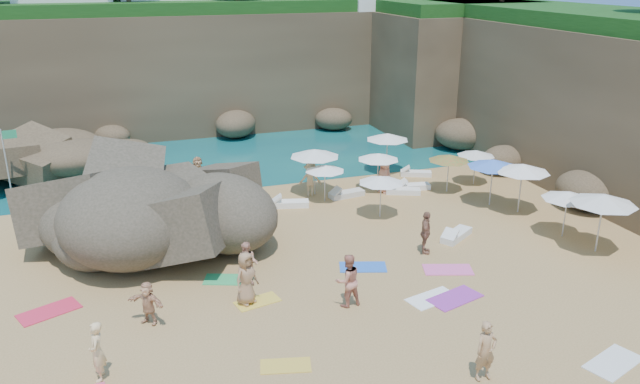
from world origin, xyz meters
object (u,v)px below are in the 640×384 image
object	(u,v)px
person_stand_1	(348,280)
person_stand_4	(385,176)
person_stand_2	(310,179)
person_stand_3	(426,233)
flag_pole	(8,155)
person_stand_6	(97,351)
parasol_2	(378,157)
person_stand_5	(198,174)
parasol_0	(325,168)
lounger_0	(290,204)
parasol_1	(387,137)
rock_outcrop	(178,239)

from	to	relation	value
person_stand_1	person_stand_4	world-z (taller)	person_stand_1
person_stand_2	person_stand_3	size ratio (longest dim) A/B	0.98
person_stand_4	flag_pole	bearing A→B (deg)	-132.53
person_stand_3	person_stand_6	size ratio (longest dim) A/B	1.00
person_stand_3	parasol_2	bearing A→B (deg)	20.82
person_stand_2	person_stand_3	world-z (taller)	person_stand_3
person_stand_4	person_stand_6	distance (m)	18.09
person_stand_3	person_stand_5	size ratio (longest dim) A/B	0.97
parasol_0	person_stand_4	distance (m)	3.40
lounger_0	person_stand_4	distance (m)	5.23
parasol_0	person_stand_6	size ratio (longest dim) A/B	1.11
parasol_2	person_stand_3	world-z (taller)	parasol_2
parasol_1	lounger_0	distance (m)	7.75
person_stand_1	person_stand_4	size ratio (longest dim) A/B	1.07
rock_outcrop	parasol_1	bearing A→B (deg)	24.32
flag_pole	parasol_2	world-z (taller)	flag_pole
parasol_0	lounger_0	xyz separation A→B (m)	(-1.86, -0.19, -1.56)
lounger_0	person_stand_3	size ratio (longest dim) A/B	1.04
parasol_2	person_stand_5	size ratio (longest dim) A/B	1.16
parasol_2	lounger_0	world-z (taller)	parasol_2
flag_pole	parasol_0	bearing A→B (deg)	-19.66
parasol_1	person_stand_1	world-z (taller)	parasol_1
parasol_0	parasol_1	size ratio (longest dim) A/B	0.82
parasol_1	person_stand_2	distance (m)	5.85
parasol_2	person_stand_6	distance (m)	18.14
parasol_1	person_stand_6	size ratio (longest dim) A/B	1.34
rock_outcrop	parasol_2	distance (m)	11.00
flag_pole	lounger_0	world-z (taller)	flag_pole
lounger_0	parasol_1	bearing A→B (deg)	41.39
parasol_0	person_stand_5	distance (m)	6.67
parasol_1	person_stand_3	distance (m)	10.69
flag_pole	parasol_1	size ratio (longest dim) A/B	1.52
parasol_2	parasol_1	bearing A→B (deg)	57.27
person_stand_2	parasol_2	bearing A→B (deg)	-172.45
rock_outcrop	person_stand_2	bearing A→B (deg)	24.99
person_stand_2	person_stand_5	xyz separation A→B (m)	(-5.20, 2.49, 0.05)
lounger_0	parasol_0	bearing A→B (deg)	19.97
rock_outcrop	person_stand_2	size ratio (longest dim) A/B	5.15
rock_outcrop	person_stand_1	size ratio (longest dim) A/B	4.75
flag_pole	person_stand_1	size ratio (longest dim) A/B	1.92
rock_outcrop	person_stand_3	bearing A→B (deg)	-26.76
parasol_2	lounger_0	distance (m)	5.25
person_stand_1	parasol_2	bearing A→B (deg)	-125.86
rock_outcrop	person_stand_4	world-z (taller)	rock_outcrop
person_stand_3	person_stand_6	world-z (taller)	person_stand_3
flag_pole	parasol_2	size ratio (longest dim) A/B	1.69
parasol_0	person_stand_5	bearing A→B (deg)	148.49
parasol_0	person_stand_1	distance (m)	10.19
lounger_0	person_stand_6	bearing A→B (deg)	-114.05
flag_pole	lounger_0	bearing A→B (deg)	-23.02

